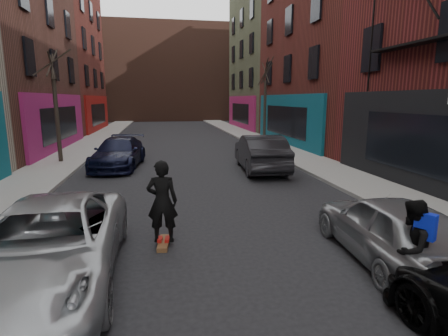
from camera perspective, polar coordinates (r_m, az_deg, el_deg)
name	(u,v)px	position (r m, az deg, el deg)	size (l,w,h in m)	color
sidewalk_left	(100,137)	(31.03, -19.63, 4.76)	(2.50, 84.00, 0.13)	gray
sidewalk_right	(245,135)	(31.51, 3.50, 5.48)	(2.50, 84.00, 0.13)	gray
building_far	(167,74)	(56.60, -9.33, 14.91)	(40.00, 10.00, 14.00)	#47281E
tree_left_far	(55,95)	(19.12, -25.88, 10.65)	(2.00, 2.00, 6.50)	black
tree_right_far	(265,94)	(25.55, 6.73, 11.87)	(2.00, 2.00, 6.80)	black
parked_left_far	(48,245)	(6.91, -26.81, -11.11)	(2.37, 5.15, 1.43)	#989CA0
parked_left_end	(119,153)	(17.22, -16.82, 2.39)	(1.97, 4.84, 1.41)	black
parked_right_far	(389,228)	(7.76, 25.38, -8.82)	(1.62, 4.02, 1.37)	gray
parked_right_end	(260,153)	(15.89, 5.95, 2.52)	(1.72, 4.94, 1.63)	black
skateboard	(164,243)	(8.05, -9.82, -11.99)	(0.22, 0.80, 0.10)	brown
skateboarder	(162,201)	(7.72, -10.05, -5.40)	(0.67, 0.44, 1.83)	black
pedestrian	(411,248)	(6.52, 28.18, -11.48)	(1.00, 0.94, 1.64)	black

